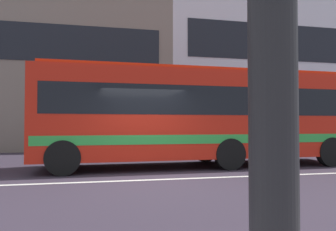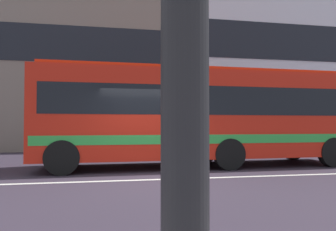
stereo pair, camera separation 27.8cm
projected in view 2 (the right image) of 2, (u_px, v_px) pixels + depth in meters
The scene contains 5 objects.
ground_plane at pixel (148, 180), 8.26m from camera, with size 160.00×160.00×0.00m, color #332A38.
lane_centre_line at pixel (148, 180), 8.26m from camera, with size 60.00×0.16×0.01m, color silver.
apartment_block_left at pixel (7, 70), 20.71m from camera, with size 20.66×8.91×10.02m.
apartment_block_right at pixel (303, 71), 24.66m from camera, with size 22.06×8.91×11.28m.
transit_bus at pixel (198, 114), 11.12m from camera, with size 10.89×2.83×3.31m.
Camera 2 is at (-1.01, -8.26, 1.43)m, focal length 34.05 mm.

